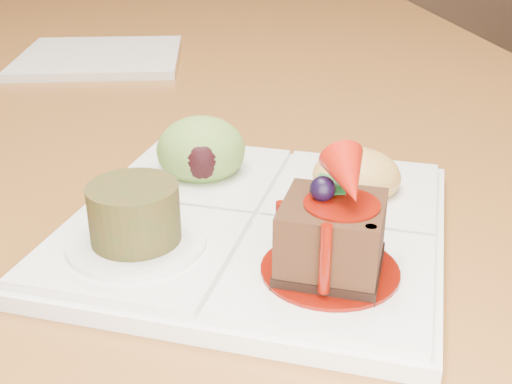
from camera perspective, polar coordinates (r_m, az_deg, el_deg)
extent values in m
cube|color=brown|center=(0.97, -5.54, 10.09)|extent=(1.00, 1.80, 0.04)
cylinder|color=brown|center=(1.94, -18.59, 5.05)|extent=(0.06, 0.06, 0.71)
cylinder|color=brown|center=(1.94, 7.77, 6.18)|extent=(0.06, 0.06, 0.71)
cylinder|color=black|center=(1.21, 20.31, -14.49)|extent=(0.04, 0.04, 0.48)
cube|color=silver|center=(0.48, 0.00, -3.14)|extent=(0.35, 0.35, 0.01)
cube|color=silver|center=(0.41, 6.55, -7.38)|extent=(0.16, 0.16, 0.01)
cube|color=silver|center=(0.44, -10.48, -4.92)|extent=(0.16, 0.16, 0.01)
cube|color=silver|center=(0.55, -4.83, 1.69)|extent=(0.16, 0.16, 0.01)
cube|color=silver|center=(0.52, 8.82, 0.19)|extent=(0.16, 0.16, 0.01)
cylinder|color=#600B03|center=(0.41, 6.58, -6.87)|extent=(0.09, 0.09, 0.00)
cube|color=black|center=(0.40, 6.60, -6.52)|extent=(0.08, 0.08, 0.01)
cube|color=#371B0F|center=(0.39, 6.77, -3.56)|extent=(0.08, 0.08, 0.04)
cylinder|color=#600B03|center=(0.38, 6.93, -0.88)|extent=(0.05, 0.05, 0.00)
sphere|color=black|center=(0.38, 5.94, 0.29)|extent=(0.02, 0.02, 0.02)
cone|color=maroon|center=(0.37, 8.21, 1.22)|extent=(0.03, 0.05, 0.04)
cube|color=#12481A|center=(0.39, 7.03, 0.65)|extent=(0.01, 0.02, 0.01)
cube|color=#12481A|center=(0.39, 5.93, 0.74)|extent=(0.02, 0.02, 0.01)
cylinder|color=#600B03|center=(0.36, 6.17, -5.97)|extent=(0.01, 0.01, 0.04)
cylinder|color=#600B03|center=(0.37, 9.96, -5.71)|extent=(0.01, 0.01, 0.04)
cylinder|color=#600B03|center=(0.39, 2.21, -3.37)|extent=(0.01, 0.01, 0.04)
cylinder|color=silver|center=(0.44, -10.54, -4.35)|extent=(0.09, 0.09, 0.00)
cylinder|color=#442D13|center=(0.43, -10.76, -1.84)|extent=(0.06, 0.06, 0.04)
cylinder|color=#4B2A10|center=(0.42, -10.91, -0.18)|extent=(0.05, 0.05, 0.00)
ellipsoid|color=olive|center=(0.54, -4.91, 3.73)|extent=(0.07, 0.07, 0.06)
ellipsoid|color=black|center=(0.52, -4.84, 2.79)|extent=(0.04, 0.03, 0.03)
ellipsoid|color=#C99248|center=(0.52, 8.91, 1.40)|extent=(0.07, 0.07, 0.04)
cube|color=orange|center=(0.52, 10.46, 2.23)|extent=(0.02, 0.02, 0.02)
cube|color=#4D7D1B|center=(0.53, 8.90, 2.25)|extent=(0.02, 0.02, 0.02)
cube|color=orange|center=(0.52, 7.46, 2.22)|extent=(0.02, 0.02, 0.02)
cube|color=#4D7D1B|center=(0.51, 7.18, 1.40)|extent=(0.02, 0.02, 0.01)
cube|color=orange|center=(0.50, 8.98, 1.41)|extent=(0.02, 0.02, 0.01)
cube|color=#4D7D1B|center=(0.51, 10.20, 1.53)|extent=(0.02, 0.02, 0.02)
cube|color=silver|center=(1.01, -13.66, 11.60)|extent=(0.24, 0.24, 0.01)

